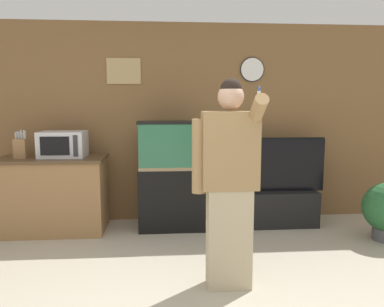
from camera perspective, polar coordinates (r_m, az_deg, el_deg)
name	(u,v)px	position (r m, az deg, el deg)	size (l,w,h in m)	color
wall_back_paneled	(161,123)	(5.01, -4.74, 4.65)	(10.00, 0.08, 2.60)	brown
counter_island	(53,195)	(4.88, -20.40, -5.88)	(1.28, 0.66, 0.92)	olive
microwave	(63,144)	(4.78, -19.06, 1.36)	(0.53, 0.40, 0.31)	silver
knife_block	(20,148)	(4.83, -24.68, 0.77)	(0.14, 0.10, 0.34)	olive
aquarium_on_stand	(172,176)	(4.62, -3.11, -3.43)	(0.82, 0.37, 1.35)	black
tv_on_stand	(275,199)	(4.96, 12.50, -6.82)	(1.27, 0.40, 1.13)	black
person_standing	(229,182)	(3.12, 5.59, -4.27)	(0.55, 0.42, 1.76)	#BCAD89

